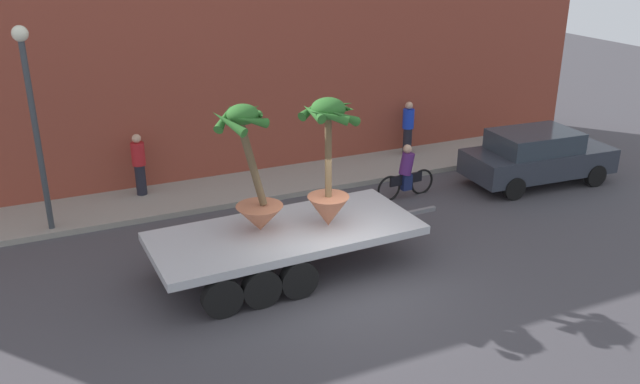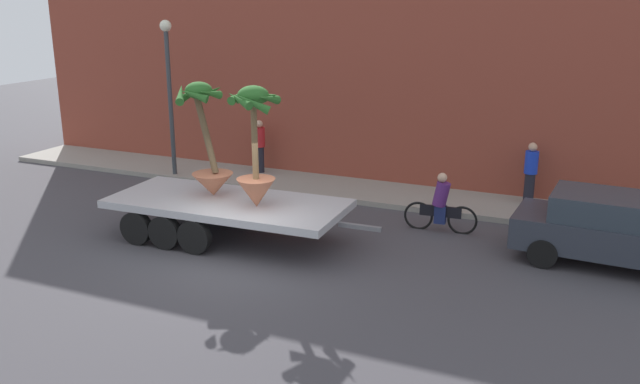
% 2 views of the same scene
% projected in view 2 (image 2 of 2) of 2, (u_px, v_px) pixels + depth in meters
% --- Properties ---
extents(ground_plane, '(60.00, 60.00, 0.00)m').
position_uv_depth(ground_plane, '(238.00, 262.00, 14.73)').
color(ground_plane, '#423F44').
extents(sidewalk, '(24.00, 2.20, 0.15)m').
position_uv_depth(sidewalk, '(341.00, 189.00, 20.07)').
color(sidewalk, gray).
rests_on(sidewalk, ground).
extents(building_facade, '(24.00, 1.20, 7.87)m').
position_uv_depth(building_facade, '(363.00, 55.00, 20.46)').
color(building_facade, brown).
rests_on(building_facade, ground).
extents(flatbed_trailer, '(6.74, 2.64, 0.98)m').
position_uv_depth(flatbed_trailer, '(219.00, 207.00, 16.04)').
color(flatbed_trailer, '#B7BABF').
rests_on(flatbed_trailer, ground).
extents(potted_palm_rear, '(1.45, 1.25, 2.76)m').
position_uv_depth(potted_palm_rear, '(208.00, 151.00, 15.98)').
color(potted_palm_rear, '#B26647').
rests_on(potted_palm_rear, flatbed_trailer).
extents(potted_palm_middle, '(1.25, 1.31, 2.80)m').
position_uv_depth(potted_palm_middle, '(255.00, 152.00, 15.00)').
color(potted_palm_middle, '#B26647').
rests_on(potted_palm_middle, flatbed_trailer).
extents(cyclist, '(1.84, 0.37, 1.54)m').
position_uv_depth(cyclist, '(441.00, 206.00, 16.48)').
color(cyclist, black).
rests_on(cyclist, ground).
extents(parked_car, '(4.40, 2.06, 1.58)m').
position_uv_depth(parked_car, '(615.00, 229.00, 14.34)').
color(parked_car, '#2D333D').
rests_on(parked_car, ground).
extents(pedestrian_near_gate, '(0.36, 0.36, 1.71)m').
position_uv_depth(pedestrian_near_gate, '(531.00, 172.00, 18.19)').
color(pedestrian_near_gate, black).
rests_on(pedestrian_near_gate, sidewalk).
extents(pedestrian_far_left, '(0.36, 0.36, 1.71)m').
position_uv_depth(pedestrian_far_left, '(260.00, 145.00, 21.43)').
color(pedestrian_far_left, black).
rests_on(pedestrian_far_left, sidewalk).
extents(street_lamp, '(0.36, 0.36, 4.83)m').
position_uv_depth(street_lamp, '(169.00, 78.00, 20.59)').
color(street_lamp, '#383D42').
rests_on(street_lamp, sidewalk).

